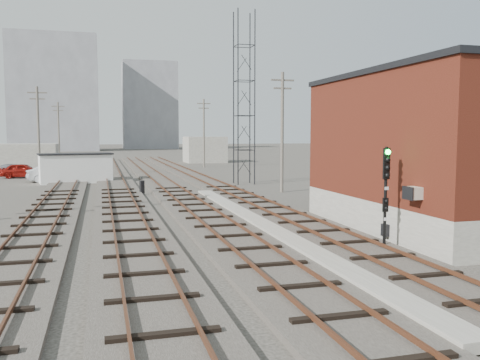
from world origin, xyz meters
name	(u,v)px	position (x,y,z in m)	size (l,w,h in m)	color
ground	(153,167)	(0.00, 60.00, 0.00)	(320.00, 320.00, 0.00)	#282621
track_right	(202,180)	(2.50, 39.00, 0.11)	(3.20, 90.00, 0.39)	#332D28
track_mid_right	(160,181)	(-1.50, 39.00, 0.11)	(3.20, 90.00, 0.39)	#332D28
track_mid_left	(115,182)	(-5.50, 39.00, 0.11)	(3.20, 90.00, 0.39)	#332D28
track_left	(69,183)	(-9.50, 39.00, 0.11)	(3.20, 90.00, 0.39)	#332D28
platform_curb	(263,227)	(0.50, 14.00, 0.13)	(0.90, 28.00, 0.26)	gray
brick_building	(424,151)	(7.50, 12.00, 3.63)	(6.54, 12.20, 7.22)	gray
lattice_tower	(244,98)	(5.50, 35.00, 7.50)	(1.60, 1.60, 15.00)	black
utility_pole_left_b	(38,130)	(-12.50, 45.00, 4.80)	(1.80, 0.24, 9.00)	#595147
utility_pole_left_c	(59,131)	(-12.50, 70.00, 4.80)	(1.80, 0.24, 9.00)	#595147
utility_pole_right_a	(282,129)	(6.50, 28.00, 4.80)	(1.80, 0.24, 9.00)	#595147
utility_pole_right_b	(204,131)	(6.50, 58.00, 4.80)	(1.80, 0.24, 9.00)	#595147
apartment_left	(55,94)	(-18.00, 135.00, 15.00)	(22.00, 14.00, 30.00)	gray
apartment_right	(150,106)	(8.00, 150.00, 13.00)	(16.00, 12.00, 26.00)	gray
shed_left	(23,157)	(-16.00, 60.00, 1.60)	(8.00, 5.00, 3.20)	gray
shed_right	(205,150)	(9.00, 70.00, 2.00)	(6.00, 6.00, 4.00)	gray
signal_mast	(386,190)	(3.70, 8.88, 2.29)	(0.40, 0.41, 3.92)	gray
switch_stand	(142,187)	(-3.84, 29.30, 0.57)	(0.36, 0.36, 1.21)	black
site_trailer	(76,168)	(-8.91, 40.07, 1.35)	(6.74, 3.80, 2.68)	white
car_red	(23,171)	(-14.29, 46.80, 0.74)	(1.75, 4.35, 1.48)	maroon
car_silver	(53,173)	(-11.01, 41.78, 0.76)	(1.60, 4.59, 1.51)	#A7ABAF
car_grey	(14,170)	(-15.66, 50.26, 0.61)	(1.71, 4.20, 1.22)	slate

